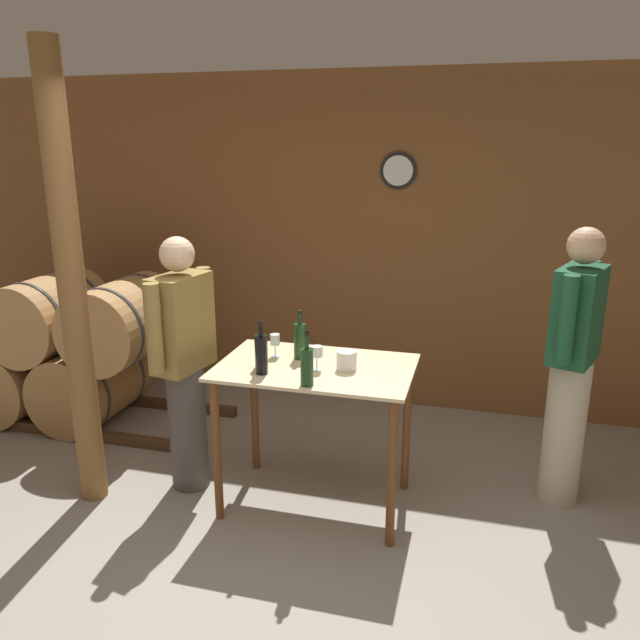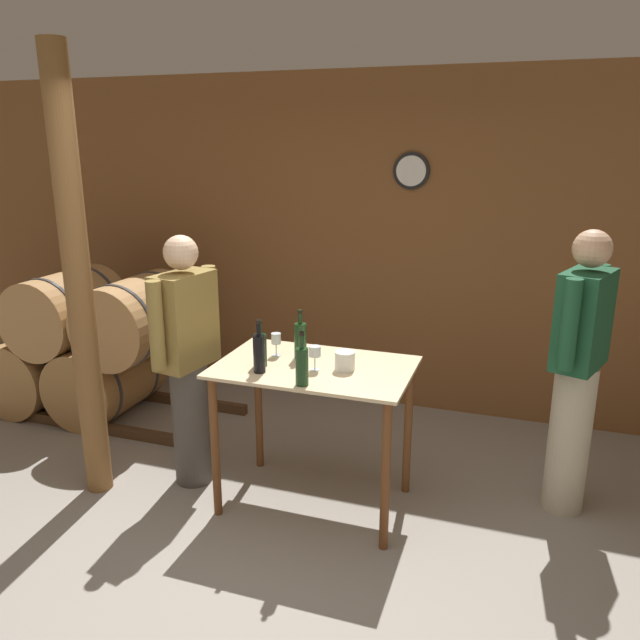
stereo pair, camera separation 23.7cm
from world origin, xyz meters
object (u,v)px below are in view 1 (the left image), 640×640
object	(u,v)px
wooden_post	(72,288)
wine_glass_near_center	(317,352)
wine_bottle_right	(307,365)
wine_glass_near_left	(275,341)
wine_bottle_left	(261,354)
person_host	(572,363)
wine_bottle_center	(300,340)
person_visitor_with_scarf	(184,360)
wine_bottle_far_left	(261,350)
ice_bucket	(347,360)

from	to	relation	value
wooden_post	wine_glass_near_center	bearing A→B (deg)	8.87
wine_bottle_right	wine_glass_near_left	world-z (taller)	wine_bottle_right
wine_bottle_left	person_host	xyz separation A→B (m)	(1.71, 0.64, -0.12)
wooden_post	wine_bottle_center	bearing A→B (deg)	16.94
wine_bottle_left	person_visitor_with_scarf	world-z (taller)	person_visitor_with_scarf
wine_bottle_far_left	ice_bucket	world-z (taller)	wine_bottle_far_left
wine_bottle_left	ice_bucket	xyz separation A→B (m)	(0.45, 0.19, -0.06)
wine_bottle_far_left	wine_bottle_right	xyz separation A→B (m)	(0.33, -0.20, 0.01)
wine_bottle_left	wine_glass_near_left	distance (m)	0.30
person_visitor_with_scarf	wooden_post	bearing A→B (deg)	-152.27
person_visitor_with_scarf	ice_bucket	bearing A→B (deg)	-0.27
wine_bottle_center	wine_glass_near_center	size ratio (longest dim) A/B	2.10
wooden_post	person_visitor_with_scarf	bearing A→B (deg)	27.73
ice_bucket	person_visitor_with_scarf	size ratio (longest dim) A/B	0.07
wine_bottle_far_left	ice_bucket	distance (m)	0.49
wine_bottle_far_left	wine_bottle_right	distance (m)	0.39
wooden_post	person_host	xyz separation A→B (m)	(2.83, 0.72, -0.45)
wooden_post	ice_bucket	xyz separation A→B (m)	(1.57, 0.28, -0.39)
wine_bottle_right	person_visitor_with_scarf	distance (m)	0.94
wooden_post	wine_bottle_left	world-z (taller)	wooden_post
wooden_post	ice_bucket	world-z (taller)	wooden_post
person_host	wine_glass_near_left	bearing A→B (deg)	-168.86
wooden_post	wine_bottle_left	xyz separation A→B (m)	(1.12, 0.09, -0.33)
wine_bottle_right	ice_bucket	xyz separation A→B (m)	(0.15, 0.29, -0.06)
person_host	person_visitor_with_scarf	bearing A→B (deg)	-169.13
wine_bottle_right	person_visitor_with_scarf	size ratio (longest dim) A/B	0.18
wine_bottle_far_left	ice_bucket	bearing A→B (deg)	10.82
wine_bottle_far_left	person_host	world-z (taller)	person_host
wine_bottle_left	wine_glass_near_left	bearing A→B (deg)	94.01
wine_bottle_right	wine_glass_near_center	distance (m)	0.24
ice_bucket	wooden_post	bearing A→B (deg)	-170.01
wine_bottle_center	person_visitor_with_scarf	bearing A→B (deg)	-171.98
wine_bottle_left	wine_glass_near_center	world-z (taller)	wine_bottle_left
wine_bottle_center	wine_glass_near_center	world-z (taller)	wine_bottle_center
wine_glass_near_center	ice_bucket	xyz separation A→B (m)	(0.16, 0.06, -0.05)
wine_glass_near_left	person_host	distance (m)	1.77
wine_bottle_center	wine_bottle_right	world-z (taller)	wine_bottle_center
wine_glass_near_center	wine_bottle_center	bearing A→B (deg)	132.46
wine_bottle_left	wine_bottle_right	world-z (taller)	wine_bottle_left
wine_bottle_left	wine_glass_near_left	world-z (taller)	wine_bottle_left
wooden_post	wine_bottle_center	world-z (taller)	wooden_post
wine_bottle_center	person_visitor_with_scarf	distance (m)	0.75
wine_bottle_far_left	ice_bucket	xyz separation A→B (m)	(0.48, 0.09, -0.05)
wooden_post	person_host	bearing A→B (deg)	14.31
wine_bottle_center	ice_bucket	distance (m)	0.33
wine_bottle_far_left	wine_bottle_center	size ratio (longest dim) A/B	0.92
wine_bottle_center	wooden_post	bearing A→B (deg)	-163.06
ice_bucket	person_host	bearing A→B (deg)	19.43
wine_bottle_far_left	wine_glass_near_left	distance (m)	0.20
wine_bottle_center	ice_bucket	bearing A→B (deg)	-18.96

